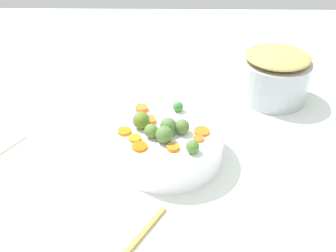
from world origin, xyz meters
TOP-DOWN VIEW (x-y plane):
  - tabletop at (0.00, 0.00)m, footprint 2.40×2.40m
  - serving_bowl_carrots at (-0.01, 0.01)m, footprint 0.29×0.29m
  - metal_pot at (0.30, -0.32)m, footprint 0.22×0.22m
  - stuffing_mound at (0.30, -0.32)m, footprint 0.20×0.20m
  - carrot_slice_0 at (-0.05, -0.06)m, footprint 0.03×0.03m
  - carrot_slice_1 at (0.02, 0.06)m, footprint 0.06×0.06m
  - carrot_slice_2 at (-0.02, -0.07)m, footprint 0.05×0.05m
  - carrot_slice_3 at (-0.05, 0.09)m, footprint 0.04×0.04m
  - carrot_slice_4 at (-0.02, 0.12)m, footprint 0.04×0.04m
  - carrot_slice_5 at (-0.09, -0.00)m, footprint 0.04×0.04m
  - carrot_slice_6 at (-0.08, 0.08)m, footprint 0.05×0.05m
  - carrot_slice_7 at (0.08, 0.09)m, footprint 0.04×0.04m
  - brussels_sprout_0 at (0.08, -0.01)m, footprint 0.03×0.03m
  - brussels_sprout_1 at (-0.04, 0.05)m, footprint 0.03×0.03m
  - brussels_sprout_2 at (-0.06, 0.02)m, footprint 0.04×0.04m
  - brussels_sprout_3 at (-0.10, -0.05)m, footprint 0.03×0.03m
  - brussels_sprout_4 at (-0.02, -0.02)m, footprint 0.04×0.04m
  - brussels_sprout_5 at (-0.02, 0.01)m, footprint 0.04×0.04m
  - brussels_sprout_6 at (-0.00, 0.08)m, footprint 0.04×0.04m

SIDE VIEW (x-z plane):
  - tabletop at x=0.00m, z-range 0.00..0.02m
  - serving_bowl_carrots at x=-0.01m, z-range 0.02..0.11m
  - metal_pot at x=0.30m, z-range 0.02..0.15m
  - carrot_slice_0 at x=-0.05m, z-range 0.11..0.11m
  - carrot_slice_2 at x=-0.02m, z-range 0.11..0.11m
  - carrot_slice_6 at x=-0.08m, z-range 0.11..0.11m
  - carrot_slice_3 at x=-0.05m, z-range 0.11..0.12m
  - carrot_slice_4 at x=-0.02m, z-range 0.11..0.12m
  - carrot_slice_5 at x=-0.09m, z-range 0.11..0.12m
  - carrot_slice_1 at x=0.02m, z-range 0.11..0.12m
  - carrot_slice_7 at x=0.08m, z-range 0.11..0.12m
  - brussels_sprout_0 at x=0.08m, z-range 0.11..0.14m
  - brussels_sprout_3 at x=-0.10m, z-range 0.11..0.14m
  - brussels_sprout_1 at x=-0.04m, z-range 0.11..0.14m
  - brussels_sprout_4 at x=-0.02m, z-range 0.11..0.15m
  - brussels_sprout_5 at x=-0.02m, z-range 0.11..0.15m
  - brussels_sprout_2 at x=-0.06m, z-range 0.11..0.15m
  - brussels_sprout_6 at x=0.00m, z-range 0.11..0.15m
  - stuffing_mound at x=0.30m, z-range 0.15..0.18m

